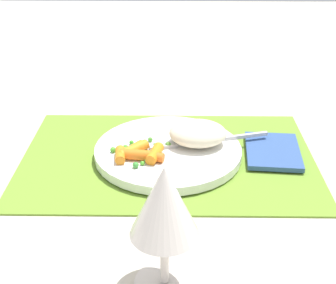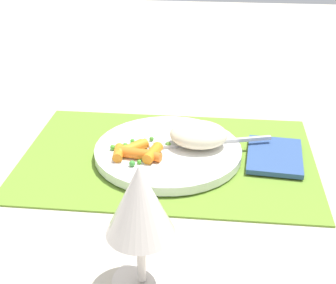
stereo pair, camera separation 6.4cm
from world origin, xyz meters
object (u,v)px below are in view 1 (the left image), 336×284
(wine_glass, at_px, (165,206))
(plate, at_px, (168,151))
(carrot_portion, at_px, (139,153))
(fork, at_px, (198,142))
(napkin, at_px, (273,151))
(rice_mound, at_px, (198,133))

(wine_glass, bearing_deg, plate, -89.90)
(carrot_portion, bearing_deg, plate, -143.75)
(wine_glass, bearing_deg, fork, -99.29)
(carrot_portion, bearing_deg, fork, -153.52)
(plate, bearing_deg, napkin, -177.01)
(plate, distance_m, carrot_portion, 0.06)
(carrot_portion, xyz_separation_m, wine_glass, (-0.05, 0.25, 0.08))
(rice_mound, relative_size, fork, 0.47)
(wine_glass, bearing_deg, napkin, -120.61)
(plate, distance_m, wine_glass, 0.30)
(rice_mound, height_order, napkin, rice_mound)
(carrot_portion, height_order, wine_glass, wine_glass)
(fork, relative_size, wine_glass, 1.31)
(napkin, bearing_deg, carrot_portion, 10.93)
(carrot_portion, xyz_separation_m, napkin, (-0.22, -0.04, -0.02))
(carrot_portion, distance_m, wine_glass, 0.27)
(plate, height_order, wine_glass, wine_glass)
(plate, relative_size, fork, 1.19)
(fork, xyz_separation_m, wine_glass, (0.05, 0.30, 0.08))
(fork, bearing_deg, wine_glass, 80.71)
(plate, height_order, rice_mound, rice_mound)
(wine_glass, relative_size, napkin, 1.30)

